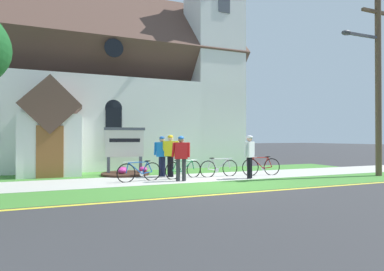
# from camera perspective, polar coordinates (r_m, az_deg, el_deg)

# --- Properties ---
(ground) EXTENTS (140.00, 140.00, 0.00)m
(ground) POSITION_cam_1_polar(r_m,az_deg,el_deg) (14.38, -3.12, -6.88)
(ground) COLOR #333335
(sidewalk_slab) EXTENTS (32.00, 2.55, 0.01)m
(sidewalk_slab) POSITION_cam_1_polar(r_m,az_deg,el_deg) (11.46, -12.79, -8.47)
(sidewalk_slab) COLOR #B7B5AD
(sidewalk_slab) RESTS_ON ground
(grass_verge) EXTENTS (32.00, 2.17, 0.01)m
(grass_verge) POSITION_cam_1_polar(r_m,az_deg,el_deg) (9.16, -10.70, -10.49)
(grass_verge) COLOR #427F33
(grass_verge) RESTS_ON ground
(church_lawn) EXTENTS (24.00, 2.30, 0.01)m
(church_lawn) POSITION_cam_1_polar(r_m,az_deg,el_deg) (13.84, -14.20, -7.09)
(church_lawn) COLOR #427F33
(church_lawn) RESTS_ON ground
(curb_paint_stripe) EXTENTS (28.00, 0.16, 0.01)m
(curb_paint_stripe) POSITION_cam_1_polar(r_m,az_deg,el_deg) (7.97, -9.10, -12.01)
(curb_paint_stripe) COLOR yellow
(curb_paint_stripe) RESTS_ON ground
(church_building) EXTENTS (15.18, 9.96, 13.08)m
(church_building) POSITION_cam_1_polar(r_m,az_deg,el_deg) (18.95, -14.42, 8.42)
(church_building) COLOR white
(church_building) RESTS_ON ground
(church_sign) EXTENTS (1.77, 0.23, 2.07)m
(church_sign) POSITION_cam_1_polar(r_m,az_deg,el_deg) (13.50, -12.66, -1.59)
(church_sign) COLOR #474C56
(church_sign) RESTS_ON ground
(flower_bed) EXTENTS (2.05, 2.05, 0.34)m
(flower_bed) POSITION_cam_1_polar(r_m,az_deg,el_deg) (13.38, -12.41, -6.99)
(flower_bed) COLOR #382319
(flower_bed) RESTS_ON ground
(bicycle_yellow) EXTENTS (1.72, 0.29, 0.84)m
(bicycle_yellow) POSITION_cam_1_polar(r_m,az_deg,el_deg) (13.20, 13.05, -5.75)
(bicycle_yellow) COLOR black
(bicycle_yellow) RESTS_ON ground
(bicycle_black) EXTENTS (1.66, 0.51, 0.78)m
(bicycle_black) POSITION_cam_1_polar(r_m,az_deg,el_deg) (11.92, -1.65, -6.45)
(bicycle_black) COLOR black
(bicycle_black) RESTS_ON ground
(bicycle_orange) EXTENTS (1.73, 0.09, 0.82)m
(bicycle_orange) POSITION_cam_1_polar(r_m,az_deg,el_deg) (12.47, 5.13, -6.16)
(bicycle_orange) COLOR black
(bicycle_orange) RESTS_ON ground
(bicycle_white) EXTENTS (1.68, 0.34, 0.78)m
(bicycle_white) POSITION_cam_1_polar(r_m,az_deg,el_deg) (11.26, -9.94, -6.77)
(bicycle_white) COLOR black
(bicycle_white) RESTS_ON ground
(cyclist_in_red_jersey) EXTENTS (0.61, 0.43, 1.70)m
(cyclist_in_red_jersey) POSITION_cam_1_polar(r_m,az_deg,el_deg) (12.03, 10.89, -3.31)
(cyclist_in_red_jersey) COLOR black
(cyclist_in_red_jersey) RESTS_ON ground
(cyclist_in_orange_jersey) EXTENTS (0.56, 0.51, 1.73)m
(cyclist_in_orange_jersey) POSITION_cam_1_polar(r_m,az_deg,el_deg) (12.32, -4.12, -3.18)
(cyclist_in_orange_jersey) COLOR black
(cyclist_in_orange_jersey) RESTS_ON ground
(cyclist_in_green_jersey) EXTENTS (0.63, 0.35, 1.68)m
(cyclist_in_green_jersey) POSITION_cam_1_polar(r_m,az_deg,el_deg) (11.09, -2.10, -3.67)
(cyclist_in_green_jersey) COLOR #2D2D33
(cyclist_in_green_jersey) RESTS_ON ground
(cyclist_in_white_jersey) EXTENTS (0.60, 0.41, 1.67)m
(cyclist_in_white_jersey) POSITION_cam_1_polar(r_m,az_deg,el_deg) (12.50, -5.72, -3.33)
(cyclist_in_white_jersey) COLOR #191E38
(cyclist_in_white_jersey) RESTS_ON ground
(utility_pole) EXTENTS (3.12, 0.28, 8.27)m
(utility_pole) POSITION_cam_1_polar(r_m,az_deg,el_deg) (15.21, 31.65, 10.90)
(utility_pole) COLOR brown
(utility_pole) RESTS_ON ground
(roadside_conifer) EXTENTS (3.69, 3.69, 7.89)m
(roadside_conifer) POSITION_cam_1_polar(r_m,az_deg,el_deg) (22.45, 0.35, 7.99)
(roadside_conifer) COLOR #4C3823
(roadside_conifer) RESTS_ON ground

